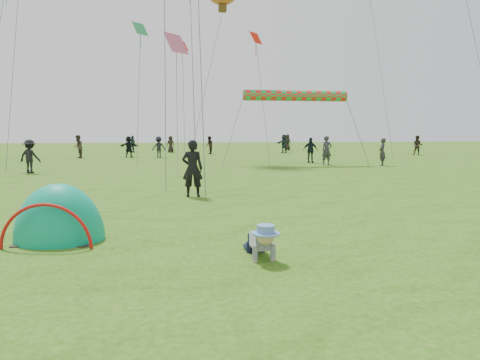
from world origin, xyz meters
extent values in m
plane|color=#20560C|center=(0.00, 0.00, 0.00)|extent=(140.00, 140.00, 0.00)
ellipsoid|color=#018E51|center=(-3.23, 1.25, 0.00)|extent=(1.82, 1.57, 2.16)
imported|color=black|center=(-0.56, 6.30, 0.89)|extent=(0.67, 0.46, 1.79)
imported|color=#2C2C30|center=(10.97, 16.87, 0.82)|extent=(0.65, 0.72, 1.64)
imported|color=#3E322C|center=(-8.64, 27.04, 0.88)|extent=(0.71, 0.89, 1.75)
imported|color=black|center=(7.45, 19.76, 0.82)|extent=(0.99, 0.47, 1.64)
imported|color=black|center=(-2.55, 26.61, 0.82)|extent=(1.18, 0.85, 1.64)
imported|color=black|center=(-1.80, 34.54, 0.80)|extent=(0.91, 0.76, 1.60)
imported|color=#24333A|center=(8.73, 32.03, 0.88)|extent=(1.69, 1.19, 1.76)
imported|color=#322922|center=(19.15, 26.93, 0.84)|extent=(1.03, 1.01, 1.68)
imported|color=#2C3F47|center=(-5.40, 35.05, 0.81)|extent=(0.81, 1.03, 1.63)
imported|color=black|center=(-8.22, 15.06, 0.82)|extent=(1.19, 0.90, 1.64)
imported|color=black|center=(10.49, 37.61, 0.85)|extent=(0.92, 0.69, 1.71)
imported|color=black|center=(-4.89, 27.43, 0.83)|extent=(1.60, 0.74, 1.66)
imported|color=#303137|center=(7.89, 17.85, 0.88)|extent=(0.70, 0.51, 1.77)
imported|color=black|center=(1.68, 31.06, 0.80)|extent=(0.72, 0.87, 1.61)
cylinder|color=red|center=(6.02, 18.37, 4.18)|extent=(6.34, 0.64, 0.64)
plane|color=red|center=(4.47, 23.32, 8.54)|extent=(1.04, 1.04, 0.85)
plane|color=#25924E|center=(-3.53, 24.27, 9.12)|extent=(1.09, 1.09, 0.89)
plane|color=#C95476|center=(-1.05, 17.19, 6.82)|extent=(1.37, 1.37, 1.12)
plane|color=red|center=(-0.64, 23.77, 7.96)|extent=(0.85, 0.85, 0.70)
camera|label=1|loc=(-0.95, -7.09, 2.06)|focal=32.00mm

